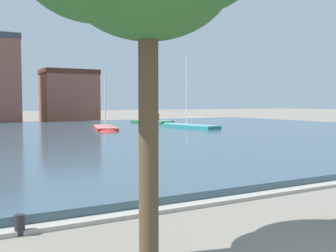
# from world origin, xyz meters

# --- Properties ---
(harbor_water) EXTENTS (83.20, 49.66, 0.36)m
(harbor_water) POSITION_xyz_m (0.00, 32.34, 0.18)
(harbor_water) COLOR #3D5666
(harbor_water) RESTS_ON ground
(quay_edge_coping) EXTENTS (83.20, 0.50, 0.12)m
(quay_edge_coping) POSITION_xyz_m (0.00, 7.26, 0.06)
(quay_edge_coping) COLOR #ADA89E
(quay_edge_coping) RESTS_ON ground
(sailboat_green) EXTENTS (3.96, 7.56, 6.81)m
(sailboat_green) POSITION_xyz_m (18.12, 45.14, 0.55)
(sailboat_green) COLOR #236B42
(sailboat_green) RESTS_ON ground
(sailboat_red) EXTENTS (4.09, 8.61, 5.88)m
(sailboat_red) POSITION_xyz_m (7.99, 36.51, 0.34)
(sailboat_red) COLOR red
(sailboat_red) RESTS_ON ground
(sailboat_teal) EXTENTS (3.19, 8.94, 8.54)m
(sailboat_teal) POSITION_xyz_m (17.03, 35.34, 0.39)
(sailboat_teal) COLOR teal
(sailboat_teal) RESTS_ON ground
(mooring_bollard) EXTENTS (0.24, 0.24, 0.50)m
(mooring_bollard) POSITION_xyz_m (-5.27, 7.11, 0.25)
(mooring_bollard) COLOR #232326
(mooring_bollard) RESTS_ON ground
(townhouse_tall_gabled) EXTENTS (8.73, 6.05, 8.46)m
(townhouse_tall_gabled) POSITION_xyz_m (11.59, 62.55, 4.25)
(townhouse_tall_gabled) COLOR #8E5142
(townhouse_tall_gabled) RESTS_ON ground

